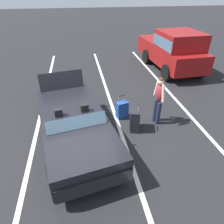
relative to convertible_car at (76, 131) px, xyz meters
The scene contains 9 objects.
ground_plane 0.62m from the convertible_car, 169.32° to the right, with size 80.00×80.00×0.00m, color black.
lot_line_near 1.45m from the convertible_car, 98.45° to the right, with size 18.00×0.12×0.01m, color silver.
lot_line_mid 1.52m from the convertible_car, 97.99° to the left, with size 18.00×0.12×0.01m, color silver.
lot_line_far 4.14m from the convertible_car, 92.73° to the left, with size 18.00×0.12×0.01m, color silver.
convertible_car is the anchor object (origin of this frame).
suitcase_large_black 1.96m from the convertible_car, 106.57° to the left, with size 0.54×0.41×0.95m.
suitcase_medium_bright 2.09m from the convertible_car, 129.35° to the left, with size 0.34×0.45×0.86m.
traveler_person 2.85m from the convertible_car, 107.27° to the left, with size 0.61×0.27×1.65m.
parked_pickup_truck_far 7.64m from the convertible_car, 136.20° to the left, with size 5.10×2.27×2.10m.
Camera 1 is at (4.79, 0.27, 4.09)m, focal length 32.47 mm.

